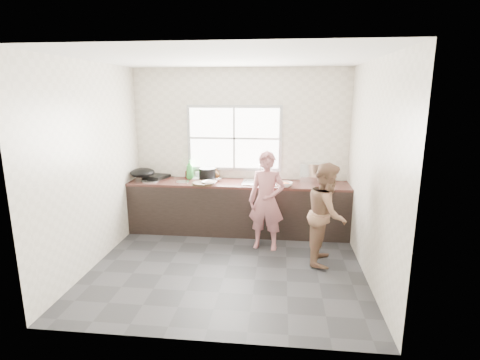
# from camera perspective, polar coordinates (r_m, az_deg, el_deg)

# --- Properties ---
(floor) EXTENTS (3.60, 3.20, 0.01)m
(floor) POSITION_cam_1_polar(r_m,az_deg,el_deg) (5.24, -1.91, -12.94)
(floor) COLOR #2A2A2D
(floor) RESTS_ON ground
(ceiling) EXTENTS (3.60, 3.20, 0.01)m
(ceiling) POSITION_cam_1_polar(r_m,az_deg,el_deg) (4.72, -2.17, 18.10)
(ceiling) COLOR silver
(ceiling) RESTS_ON wall_back
(wall_back) EXTENTS (3.60, 0.01, 2.70)m
(wall_back) POSITION_cam_1_polar(r_m,az_deg,el_deg) (6.36, 0.04, 4.61)
(wall_back) COLOR beige
(wall_back) RESTS_ON ground
(wall_left) EXTENTS (0.01, 3.20, 2.70)m
(wall_left) POSITION_cam_1_polar(r_m,az_deg,el_deg) (5.36, -21.52, 2.05)
(wall_left) COLOR silver
(wall_left) RESTS_ON ground
(wall_right) EXTENTS (0.01, 3.20, 2.70)m
(wall_right) POSITION_cam_1_polar(r_m,az_deg,el_deg) (4.88, 19.45, 1.20)
(wall_right) COLOR beige
(wall_right) RESTS_ON ground
(wall_front) EXTENTS (3.60, 0.01, 2.70)m
(wall_front) POSITION_cam_1_polar(r_m,az_deg,el_deg) (3.26, -6.08, -3.83)
(wall_front) COLOR silver
(wall_front) RESTS_ON ground
(cabinet) EXTENTS (3.60, 0.62, 0.82)m
(cabinet) POSITION_cam_1_polar(r_m,az_deg,el_deg) (6.27, -0.27, -4.34)
(cabinet) COLOR black
(cabinet) RESTS_ON floor
(countertop) EXTENTS (3.60, 0.64, 0.04)m
(countertop) POSITION_cam_1_polar(r_m,az_deg,el_deg) (6.16, -0.28, -0.53)
(countertop) COLOR #371B16
(countertop) RESTS_ON cabinet
(sink) EXTENTS (0.55, 0.45, 0.02)m
(sink) POSITION_cam_1_polar(r_m,az_deg,el_deg) (6.12, 2.98, -0.38)
(sink) COLOR silver
(sink) RESTS_ON countertop
(faucet) EXTENTS (0.02, 0.02, 0.30)m
(faucet) POSITION_cam_1_polar(r_m,az_deg,el_deg) (6.28, 3.10, 1.33)
(faucet) COLOR silver
(faucet) RESTS_ON countertop
(window_frame) EXTENTS (1.60, 0.05, 1.10)m
(window_frame) POSITION_cam_1_polar(r_m,az_deg,el_deg) (6.33, -0.88, 6.39)
(window_frame) COLOR #9EA0A5
(window_frame) RESTS_ON wall_back
(window_glazing) EXTENTS (1.50, 0.01, 1.00)m
(window_glazing) POSITION_cam_1_polar(r_m,az_deg,el_deg) (6.31, -0.91, 6.37)
(window_glazing) COLOR white
(window_glazing) RESTS_ON window_frame
(woman) EXTENTS (0.55, 0.41, 1.38)m
(woman) POSITION_cam_1_polar(r_m,az_deg,el_deg) (5.56, 4.07, -3.69)
(woman) COLOR #A86568
(woman) RESTS_ON floor
(person_side) EXTENTS (0.64, 0.76, 1.40)m
(person_side) POSITION_cam_1_polar(r_m,az_deg,el_deg) (5.23, 13.10, -4.99)
(person_side) COLOR brown
(person_side) RESTS_ON floor
(cutting_board) EXTENTS (0.41, 0.41, 0.04)m
(cutting_board) POSITION_cam_1_polar(r_m,az_deg,el_deg) (6.03, -5.59, -0.52)
(cutting_board) COLOR black
(cutting_board) RESTS_ON countertop
(cleaver) EXTENTS (0.25, 0.19, 0.01)m
(cleaver) POSITION_cam_1_polar(r_m,az_deg,el_deg) (6.22, -3.88, 0.18)
(cleaver) COLOR silver
(cleaver) RESTS_ON cutting_board
(bowl_mince) EXTENTS (0.30, 0.30, 0.06)m
(bowl_mince) POSITION_cam_1_polar(r_m,az_deg,el_deg) (6.01, -4.70, -0.44)
(bowl_mince) COLOR white
(bowl_mince) RESTS_ON countertop
(bowl_crabs) EXTENTS (0.20, 0.20, 0.06)m
(bowl_crabs) POSITION_cam_1_polar(r_m,az_deg,el_deg) (5.90, 6.91, -0.74)
(bowl_crabs) COLOR silver
(bowl_crabs) RESTS_ON countertop
(bowl_held) EXTENTS (0.22, 0.22, 0.06)m
(bowl_held) POSITION_cam_1_polar(r_m,az_deg,el_deg) (5.91, 3.87, -0.66)
(bowl_held) COLOR silver
(bowl_held) RESTS_ON countertop
(black_pot) EXTENTS (0.31, 0.31, 0.20)m
(black_pot) POSITION_cam_1_polar(r_m,az_deg,el_deg) (6.33, -5.00, 0.92)
(black_pot) COLOR black
(black_pot) RESTS_ON countertop
(plate_food) EXTENTS (0.29, 0.29, 0.02)m
(plate_food) POSITION_cam_1_polar(r_m,az_deg,el_deg) (6.49, -6.67, 0.37)
(plate_food) COLOR white
(plate_food) RESTS_ON countertop
(bottle_green) EXTENTS (0.16, 0.16, 0.33)m
(bottle_green) POSITION_cam_1_polar(r_m,az_deg,el_deg) (6.42, -7.66, 1.61)
(bottle_green) COLOR green
(bottle_green) RESTS_ON countertop
(bottle_brown_tall) EXTENTS (0.08, 0.08, 0.17)m
(bottle_brown_tall) POSITION_cam_1_polar(r_m,az_deg,el_deg) (6.51, -7.87, 1.06)
(bottle_brown_tall) COLOR #4A1E12
(bottle_brown_tall) RESTS_ON countertop
(bottle_brown_short) EXTENTS (0.14, 0.14, 0.17)m
(bottle_brown_short) POSITION_cam_1_polar(r_m,az_deg,el_deg) (6.41, -3.73, 0.98)
(bottle_brown_short) COLOR #412610
(bottle_brown_short) RESTS_ON countertop
(glass_jar) EXTENTS (0.09, 0.09, 0.11)m
(glass_jar) POSITION_cam_1_polar(r_m,az_deg,el_deg) (6.48, -6.51, 0.76)
(glass_jar) COLOR silver
(glass_jar) RESTS_ON countertop
(burner) EXTENTS (0.45, 0.45, 0.05)m
(burner) POSITION_cam_1_polar(r_m,az_deg,el_deg) (6.62, -12.62, 0.53)
(burner) COLOR black
(burner) RESTS_ON countertop
(wok) EXTENTS (0.49, 0.49, 0.15)m
(wok) POSITION_cam_1_polar(r_m,az_deg,el_deg) (6.45, -14.62, 1.09)
(wok) COLOR black
(wok) RESTS_ON burner
(dish_rack) EXTENTS (0.42, 0.31, 0.31)m
(dish_rack) POSITION_cam_1_polar(r_m,az_deg,el_deg) (6.33, 11.01, 1.21)
(dish_rack) COLOR silver
(dish_rack) RESTS_ON countertop
(pot_lid_left) EXTENTS (0.37, 0.37, 0.01)m
(pot_lid_left) POSITION_cam_1_polar(r_m,az_deg,el_deg) (6.39, -13.55, -0.15)
(pot_lid_left) COLOR silver
(pot_lid_left) RESTS_ON countertop
(pot_lid_right) EXTENTS (0.25, 0.25, 0.01)m
(pot_lid_right) POSITION_cam_1_polar(r_m,az_deg,el_deg) (6.23, -8.72, -0.28)
(pot_lid_right) COLOR silver
(pot_lid_right) RESTS_ON countertop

